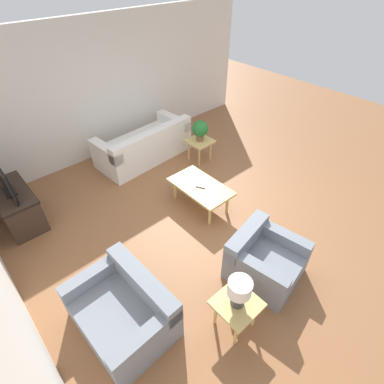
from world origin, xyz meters
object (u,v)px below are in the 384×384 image
at_px(side_table_lamp, 236,306).
at_px(television, 2,178).
at_px(sofa, 145,146).
at_px(potted_plant, 200,129).
at_px(tv_stand_chest, 17,206).
at_px(table_lamp, 239,291).
at_px(coffee_table, 201,188).
at_px(side_table_plant, 200,144).
at_px(armchair, 264,260).
at_px(loveseat, 124,310).

xyz_separation_m(side_table_lamp, television, (3.60, 1.31, 0.49)).
height_order(sofa, potted_plant, potted_plant).
bearing_deg(potted_plant, television, 79.64).
relative_size(tv_stand_chest, table_lamp, 2.76).
bearing_deg(side_table_lamp, tv_stand_chest, 19.98).
height_order(coffee_table, potted_plant, potted_plant).
distance_m(tv_stand_chest, table_lamp, 3.85).
bearing_deg(side_table_plant, side_table_lamp, 143.53).
xyz_separation_m(armchair, television, (3.36, 2.17, 0.61)).
distance_m(side_table_plant, tv_stand_chest, 3.56).
distance_m(loveseat, potted_plant, 3.80).
xyz_separation_m(coffee_table, side_table_plant, (1.08, -0.99, 0.01)).
relative_size(sofa, potted_plant, 4.74).
relative_size(armchair, side_table_lamp, 2.08).
relative_size(loveseat, television, 1.34).
height_order(coffee_table, tv_stand_chest, tv_stand_chest).
relative_size(armchair, potted_plant, 2.35).
bearing_deg(tv_stand_chest, television, 90.00).
distance_m(loveseat, television, 2.80).
xyz_separation_m(sofa, potted_plant, (-0.84, -0.83, 0.43)).
bearing_deg(sofa, potted_plant, 130.64).
bearing_deg(potted_plant, loveseat, 123.28).
xyz_separation_m(armchair, coffee_table, (1.63, -0.34, 0.11)).
xyz_separation_m(loveseat, table_lamp, (-0.89, -0.96, 0.45)).
xyz_separation_m(coffee_table, potted_plant, (1.08, -0.99, 0.34)).
bearing_deg(side_table_lamp, sofa, -19.74).
height_order(loveseat, side_table_plant, loveseat).
distance_m(side_table_plant, potted_plant, 0.33).
distance_m(armchair, tv_stand_chest, 3.99).
bearing_deg(armchair, tv_stand_chest, 113.24).
xyz_separation_m(side_table_plant, potted_plant, (-0.00, 0.00, 0.33)).
xyz_separation_m(side_table_lamp, tv_stand_chest, (3.60, 1.31, -0.07)).
xyz_separation_m(side_table_plant, tv_stand_chest, (0.64, 3.50, -0.07)).
relative_size(coffee_table, television, 1.21).
height_order(tv_stand_chest, potted_plant, potted_plant).
bearing_deg(television, side_table_lamp, -159.95).
distance_m(side_table_plant, table_lamp, 3.70).
bearing_deg(television, potted_plant, -100.36).
relative_size(side_table_lamp, television, 0.53).
height_order(tv_stand_chest, television, television).
height_order(sofa, side_table_lamp, sofa).
distance_m(sofa, side_table_plant, 1.18).
bearing_deg(side_table_lamp, side_table_plant, -36.47).
bearing_deg(table_lamp, sofa, -19.74).
distance_m(side_table_plant, side_table_lamp, 3.68).
distance_m(armchair, side_table_plant, 3.03).
height_order(side_table_lamp, potted_plant, potted_plant).
xyz_separation_m(loveseat, coffee_table, (0.99, -2.16, 0.12)).
xyz_separation_m(television, potted_plant, (-0.64, -3.50, -0.16)).
bearing_deg(television, coffee_table, -124.44).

